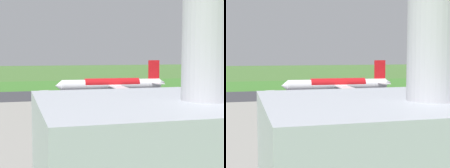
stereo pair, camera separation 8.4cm
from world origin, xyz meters
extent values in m
plane|color=#477233|center=(0.00, 0.00, 0.00)|extent=(800.00, 800.00, 0.00)
cube|color=#38383D|center=(0.00, 0.00, 0.03)|extent=(600.00, 39.55, 0.06)
cube|color=gray|center=(0.00, 65.03, 0.03)|extent=(440.00, 110.00, 0.05)
cube|color=#3C782B|center=(0.00, -45.77, 0.02)|extent=(600.00, 80.00, 0.04)
cylinder|color=white|center=(11.48, 0.00, 4.20)|extent=(48.17, 7.09, 5.20)
cone|color=white|center=(36.96, -1.01, 4.20)|extent=(3.19, 5.05, 4.94)
cone|color=white|center=(-13.70, 1.00, 4.80)|extent=(3.67, 4.55, 4.42)
cube|color=red|center=(-9.62, 0.84, 11.30)|extent=(5.62, 0.72, 9.00)
cube|color=white|center=(-9.40, 6.33, 5.00)|extent=(4.35, 9.15, 0.36)
cube|color=white|center=(-9.84, -4.66, 5.00)|extent=(4.35, 9.15, 0.36)
cube|color=white|center=(10.92, 11.03, 3.80)|extent=(6.87, 22.22, 0.35)
cube|color=white|center=(10.05, -10.95, 3.80)|extent=(6.87, 22.22, 0.35)
cylinder|color=#23284C|center=(13.28, 7.43, 1.32)|extent=(4.61, 2.98, 2.80)
cylinder|color=#23284C|center=(12.69, -7.55, 1.32)|extent=(4.61, 2.98, 2.80)
cylinder|color=black|center=(29.71, -0.72, 1.71)|extent=(0.70, 0.70, 3.42)
cylinder|color=black|center=(8.65, 4.12, 1.71)|extent=(0.70, 0.70, 3.42)
cylinder|color=black|center=(8.33, -3.88, 1.71)|extent=(0.70, 0.70, 3.42)
cylinder|color=red|center=(11.48, 0.00, 4.72)|extent=(26.59, 6.27, 5.23)
cube|color=gold|center=(46.62, 4.53, 1.10)|extent=(2.65, 2.65, 1.30)
cube|color=silver|center=(43.90, 3.88, 1.55)|extent=(4.23, 3.12, 2.20)
cylinder|color=black|center=(46.39, 5.50, 0.45)|extent=(0.94, 0.50, 0.90)
cylinder|color=black|center=(46.85, 3.55, 0.45)|extent=(0.94, 0.50, 0.90)
cylinder|color=black|center=(43.08, 4.71, 0.45)|extent=(0.94, 0.50, 0.90)
cylinder|color=black|center=(43.54, 2.77, 0.45)|extent=(0.94, 0.50, 0.90)
cube|color=gold|center=(-22.74, 34.38, 0.70)|extent=(4.44, 2.48, 0.75)
cube|color=#2D333D|center=(-22.55, 34.35, 1.35)|extent=(2.46, 2.05, 0.55)
cylinder|color=black|center=(-24.27, 33.78, 0.32)|extent=(0.67, 0.32, 0.64)
cylinder|color=black|center=(-23.98, 35.45, 0.32)|extent=(0.67, 0.32, 0.64)
cylinder|color=black|center=(-21.51, 33.31, 0.32)|extent=(0.67, 0.32, 0.64)
cylinder|color=black|center=(-21.22, 34.98, 0.32)|extent=(0.67, 0.32, 0.64)
cube|color=black|center=(25.42, 27.79, 1.10)|extent=(2.63, 2.63, 1.30)
cube|color=silver|center=(24.81, 30.53, 1.55)|extent=(3.08, 4.21, 2.20)
cylinder|color=black|center=(26.39, 28.01, 0.45)|extent=(0.49, 0.94, 0.90)
cylinder|color=black|center=(24.44, 27.58, 0.45)|extent=(0.49, 0.94, 0.90)
cylinder|color=black|center=(25.65, 31.33, 0.45)|extent=(0.49, 0.94, 0.90)
cylinder|color=black|center=(23.70, 30.89, 0.45)|extent=(0.49, 0.94, 0.90)
cube|color=gold|center=(12.44, 42.73, 0.70)|extent=(3.50, 4.56, 0.75)
cube|color=#2D333D|center=(12.53, 42.55, 1.35)|extent=(2.51, 2.73, 0.55)
cylinder|color=black|center=(11.05, 43.59, 0.32)|extent=(0.48, 0.67, 0.64)
cylinder|color=black|center=(12.57, 44.36, 0.32)|extent=(0.48, 0.67, 0.64)
cylinder|color=black|center=(12.32, 41.09, 0.32)|extent=(0.48, 0.67, 0.64)
cylinder|color=black|center=(13.83, 41.86, 0.32)|extent=(0.48, 0.67, 0.64)
cylinder|color=slate|center=(2.47, -48.58, 1.16)|extent=(0.10, 0.10, 2.33)
cube|color=red|center=(2.47, -48.60, 2.63)|extent=(0.60, 0.04, 0.60)
cone|color=orange|center=(9.92, -44.24, 0.28)|extent=(0.40, 0.40, 0.55)
camera|label=1|loc=(56.65, 164.77, 19.23)|focal=57.38mm
camera|label=2|loc=(56.57, 164.80, 19.23)|focal=57.38mm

